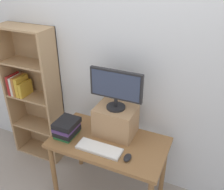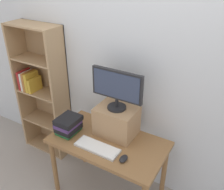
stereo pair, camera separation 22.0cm
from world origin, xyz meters
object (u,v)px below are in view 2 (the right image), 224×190
object	(u,v)px
book_stack	(68,125)
desk	(108,148)
bookshelf_unit	(42,90)
riser_box	(117,121)
keyboard	(97,147)
computer_monitor	(117,88)
computer_mouse	(124,159)

from	to	relation	value
book_stack	desk	bearing A→B (deg)	11.49
bookshelf_unit	riser_box	size ratio (longest dim) A/B	4.26
bookshelf_unit	keyboard	size ratio (longest dim) A/B	3.87
bookshelf_unit	computer_monitor	distance (m)	1.19
bookshelf_unit	computer_mouse	bearing A→B (deg)	-17.50
riser_box	computer_monitor	xyz separation A→B (m)	(0.00, -0.00, 0.37)
bookshelf_unit	keyboard	xyz separation A→B (m)	(1.09, -0.42, -0.11)
desk	computer_monitor	xyz separation A→B (m)	(0.01, 0.15, 0.61)
riser_box	computer_mouse	world-z (taller)	riser_box
computer_mouse	bookshelf_unit	bearing A→B (deg)	162.50
riser_box	book_stack	world-z (taller)	riser_box
computer_monitor	book_stack	distance (m)	0.64
desk	book_stack	xyz separation A→B (m)	(-0.41, -0.08, 0.18)
bookshelf_unit	riser_box	distance (m)	1.13
desk	computer_monitor	size ratio (longest dim) A/B	2.20
bookshelf_unit	computer_mouse	distance (m)	1.44
bookshelf_unit	book_stack	xyz separation A→B (m)	(0.70, -0.36, -0.04)
computer_mouse	book_stack	distance (m)	0.67
book_stack	computer_monitor	bearing A→B (deg)	28.59
computer_mouse	computer_monitor	bearing A→B (deg)	128.99
riser_box	computer_mouse	size ratio (longest dim) A/B	3.71
computer_mouse	keyboard	bearing A→B (deg)	177.98
riser_box	computer_mouse	xyz separation A→B (m)	(0.24, -0.30, -0.13)
computer_monitor	bookshelf_unit	bearing A→B (deg)	173.41
riser_box	computer_monitor	world-z (taller)	computer_monitor
riser_box	computer_monitor	distance (m)	0.37
desk	book_stack	size ratio (longest dim) A/B	4.57
desk	riser_box	size ratio (longest dim) A/B	2.88
riser_box	desk	bearing A→B (deg)	-92.92
riser_box	computer_monitor	bearing A→B (deg)	-90.00
riser_box	bookshelf_unit	bearing A→B (deg)	173.49
desk	keyboard	size ratio (longest dim) A/B	2.61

